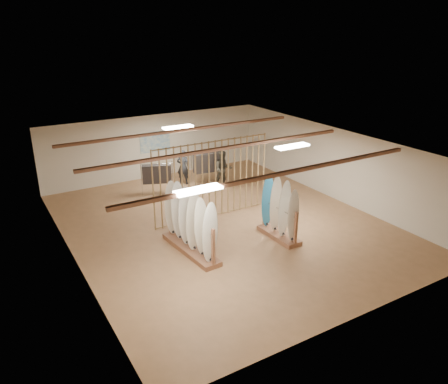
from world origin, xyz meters
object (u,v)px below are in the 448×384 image
clothing_rack_a (157,174)px  clothing_rack_b (208,162)px  shopper_b (223,167)px  rack_left (190,230)px  shopper_a (183,165)px  rack_right (280,219)px

clothing_rack_a → clothing_rack_b: bearing=23.7°
clothing_rack_a → shopper_b: 2.76m
rack_left → clothing_rack_b: rack_left is taller
clothing_rack_b → shopper_b: shopper_b is taller
rack_left → shopper_a: rack_left is taller
clothing_rack_a → shopper_a: size_ratio=0.77×
rack_right → clothing_rack_b: rack_right is taller
rack_right → clothing_rack_b: 5.72m
rack_right → shopper_b: bearing=79.6°
clothing_rack_b → shopper_b: size_ratio=0.80×
rack_right → shopper_a: 6.20m
rack_right → clothing_rack_b: size_ratio=1.36×
rack_left → shopper_a: size_ratio=1.51×
clothing_rack_b → shopper_a: bearing=160.1°
shopper_a → clothing_rack_a: bearing=65.5°
rack_left → shopper_b: bearing=44.6°
rack_left → clothing_rack_a: rack_left is taller
clothing_rack_a → clothing_rack_b: clothing_rack_b is taller
rack_right → shopper_a: (-0.43, 6.18, 0.20)m
rack_left → shopper_a: 6.09m
shopper_b → rack_left: bearing=-117.2°
rack_left → shopper_b: (3.68, 4.27, 0.20)m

